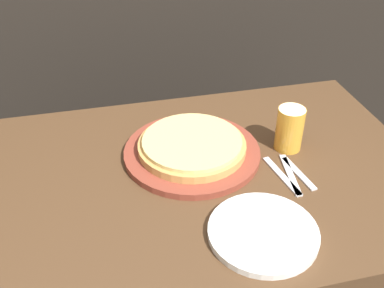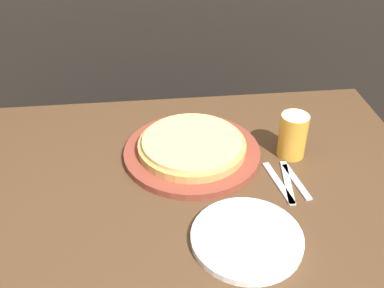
{
  "view_description": "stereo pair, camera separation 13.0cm",
  "coord_description": "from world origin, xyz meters",
  "px_view_note": "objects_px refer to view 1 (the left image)",
  "views": [
    {
      "loc": [
        -0.23,
        -0.95,
        1.51
      ],
      "look_at": [
        0.02,
        0.09,
        0.76
      ],
      "focal_mm": 42.0,
      "sensor_mm": 36.0,
      "label": 1
    },
    {
      "loc": [
        -0.1,
        -0.97,
        1.51
      ],
      "look_at": [
        0.02,
        0.09,
        0.76
      ],
      "focal_mm": 42.0,
      "sensor_mm": 36.0,
      "label": 2
    }
  ],
  "objects_px": {
    "beer_glass": "(290,127)",
    "fork": "(282,176)",
    "pizza_on_board": "(192,148)",
    "dinner_knife": "(290,175)",
    "dinner_plate": "(263,232)",
    "spoon": "(299,173)"
  },
  "relations": [
    {
      "from": "beer_glass",
      "to": "fork",
      "type": "relative_size",
      "value": 0.74
    },
    {
      "from": "pizza_on_board",
      "to": "dinner_knife",
      "type": "distance_m",
      "value": 0.29
    },
    {
      "from": "dinner_plate",
      "to": "dinner_knife",
      "type": "bearing_deg",
      "value": 51.5
    },
    {
      "from": "fork",
      "to": "beer_glass",
      "type": "bearing_deg",
      "value": 61.36
    },
    {
      "from": "pizza_on_board",
      "to": "dinner_knife",
      "type": "bearing_deg",
      "value": -32.33
    },
    {
      "from": "pizza_on_board",
      "to": "dinner_knife",
      "type": "height_order",
      "value": "pizza_on_board"
    },
    {
      "from": "beer_glass",
      "to": "dinner_knife",
      "type": "distance_m",
      "value": 0.15
    },
    {
      "from": "fork",
      "to": "spoon",
      "type": "distance_m",
      "value": 0.05
    },
    {
      "from": "dinner_knife",
      "to": "pizza_on_board",
      "type": "bearing_deg",
      "value": 147.67
    },
    {
      "from": "beer_glass",
      "to": "dinner_plate",
      "type": "distance_m",
      "value": 0.38
    },
    {
      "from": "beer_glass",
      "to": "dinner_plate",
      "type": "bearing_deg",
      "value": -121.74
    },
    {
      "from": "pizza_on_board",
      "to": "dinner_plate",
      "type": "bearing_deg",
      "value": -75.51
    },
    {
      "from": "pizza_on_board",
      "to": "spoon",
      "type": "bearing_deg",
      "value": -29.85
    },
    {
      "from": "pizza_on_board",
      "to": "dinner_plate",
      "type": "relative_size",
      "value": 1.52
    },
    {
      "from": "spoon",
      "to": "fork",
      "type": "bearing_deg",
      "value": 180.0
    },
    {
      "from": "pizza_on_board",
      "to": "fork",
      "type": "bearing_deg",
      "value": -35.19
    },
    {
      "from": "pizza_on_board",
      "to": "dinner_plate",
      "type": "height_order",
      "value": "pizza_on_board"
    },
    {
      "from": "fork",
      "to": "pizza_on_board",
      "type": "bearing_deg",
      "value": 144.81
    },
    {
      "from": "beer_glass",
      "to": "dinner_knife",
      "type": "height_order",
      "value": "beer_glass"
    },
    {
      "from": "spoon",
      "to": "dinner_plate",
      "type": "bearing_deg",
      "value": -132.76
    },
    {
      "from": "dinner_plate",
      "to": "pizza_on_board",
      "type": "bearing_deg",
      "value": 104.49
    },
    {
      "from": "dinner_plate",
      "to": "fork",
      "type": "distance_m",
      "value": 0.23
    }
  ]
}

